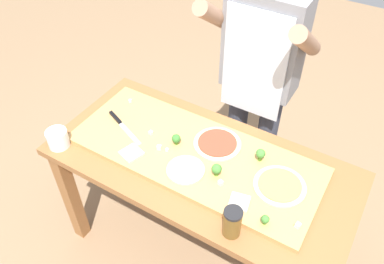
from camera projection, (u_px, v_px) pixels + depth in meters
name	position (u px, v px, depth m)	size (l,w,h in m)	color
ground_plane	(199.00, 246.00, 2.46)	(8.00, 8.00, 0.00)	#896B4C
prep_table	(201.00, 177.00, 2.00)	(1.51, 0.72, 0.79)	brown
cutting_board	(194.00, 154.00, 1.93)	(1.25, 0.50, 0.02)	tan
chefs_knife	(120.00, 123.00, 2.07)	(0.29, 0.13, 0.02)	#B7BABF
pizza_whole_pesto_green	(280.00, 186.00, 1.76)	(0.24, 0.24, 0.02)	beige
pizza_whole_tomato_red	(217.00, 143.00, 1.96)	(0.24, 0.24, 0.02)	beige
pizza_whole_cheese_artichoke	(186.00, 170.00, 1.83)	(0.18, 0.18, 0.02)	beige
pizza_slice_far_left	(131.00, 153.00, 1.91)	(0.09, 0.09, 0.01)	beige
pizza_slice_far_right	(239.00, 202.00, 1.70)	(0.08, 0.08, 0.01)	beige
broccoli_floret_back_right	(261.00, 154.00, 1.86)	(0.05, 0.05, 0.07)	#487A23
broccoli_floret_center_left	(217.00, 169.00, 1.79)	(0.05, 0.05, 0.07)	#487A23
broccoli_floret_front_mid	(176.00, 139.00, 1.94)	(0.04, 0.04, 0.06)	#3F7220
broccoli_floret_center_right	(265.00, 219.00, 1.61)	(0.04, 0.04, 0.05)	#487A23
cheese_crumble_a	(159.00, 147.00, 1.93)	(0.02, 0.02, 0.02)	white
cheese_crumble_b	(298.00, 225.00, 1.61)	(0.02, 0.02, 0.02)	silver
cheese_crumble_c	(221.00, 183.00, 1.77)	(0.02, 0.02, 0.02)	silver
cheese_crumble_d	(167.00, 150.00, 1.93)	(0.01, 0.01, 0.01)	white
cheese_crumble_e	(151.00, 133.00, 2.01)	(0.02, 0.02, 0.02)	silver
cheese_crumble_f	(130.00, 101.00, 2.20)	(0.02, 0.02, 0.02)	silver
flour_cup	(58.00, 139.00, 1.96)	(0.11, 0.11, 0.09)	white
sauce_jar	(232.00, 222.00, 1.57)	(0.08, 0.08, 0.14)	brown
cook_center	(260.00, 71.00, 2.11)	(0.54, 0.39, 1.67)	#333847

